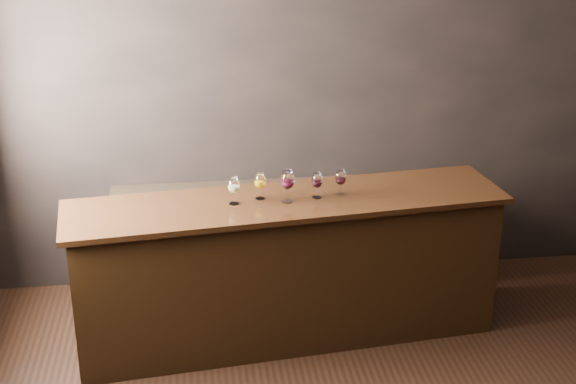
{
  "coord_description": "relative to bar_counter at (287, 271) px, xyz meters",
  "views": [
    {
      "loc": [
        -0.98,
        -3.39,
        2.94
      ],
      "look_at": [
        -0.38,
        1.33,
        1.05
      ],
      "focal_mm": 50.0,
      "sensor_mm": 36.0,
      "label": 1
    }
  ],
  "objects": [
    {
      "name": "glass_white",
      "position": [
        -0.34,
        -0.03,
        0.64
      ],
      "size": [
        0.08,
        0.08,
        0.18
      ],
      "color": "white",
      "rests_on": "bar_top"
    },
    {
      "name": "bar_counter",
      "position": [
        0.0,
        0.0,
        0.0
      ],
      "size": [
        2.81,
        0.9,
        0.96
      ],
      "primitive_type": "cube",
      "rotation": [
        0.0,
        0.0,
        0.11
      ],
      "color": "black",
      "rests_on": "ground"
    },
    {
      "name": "glass_red_c",
      "position": [
        0.35,
        0.04,
        0.63
      ],
      "size": [
        0.07,
        0.07,
        0.17
      ],
      "color": "white",
      "rests_on": "bar_top"
    },
    {
      "name": "glass_amber",
      "position": [
        -0.17,
        0.03,
        0.63
      ],
      "size": [
        0.07,
        0.07,
        0.17
      ],
      "color": "white",
      "rests_on": "bar_top"
    },
    {
      "name": "bar_top",
      "position": [
        0.0,
        0.0,
        0.5
      ],
      "size": [
        2.9,
        0.97,
        0.04
      ],
      "primitive_type": "cube",
      "rotation": [
        0.0,
        0.0,
        0.11
      ],
      "color": "black",
      "rests_on": "bar_counter"
    },
    {
      "name": "room_shell",
      "position": [
        0.15,
        -1.22,
        1.33
      ],
      "size": [
        5.02,
        4.52,
        2.81
      ],
      "color": "black",
      "rests_on": "ground"
    },
    {
      "name": "back_bar_shelf",
      "position": [
        -0.07,
        0.7,
        -0.08
      ],
      "size": [
        2.25,
        0.4,
        0.81
      ],
      "primitive_type": "cube",
      "color": "black",
      "rests_on": "ground"
    },
    {
      "name": "glass_red_b",
      "position": [
        0.2,
        0.01,
        0.63
      ],
      "size": [
        0.07,
        0.07,
        0.17
      ],
      "color": "white",
      "rests_on": "bar_top"
    },
    {
      "name": "glass_red_a",
      "position": [
        -0.0,
        -0.04,
        0.66
      ],
      "size": [
        0.09,
        0.09,
        0.21
      ],
      "color": "white",
      "rests_on": "bar_top"
    }
  ]
}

